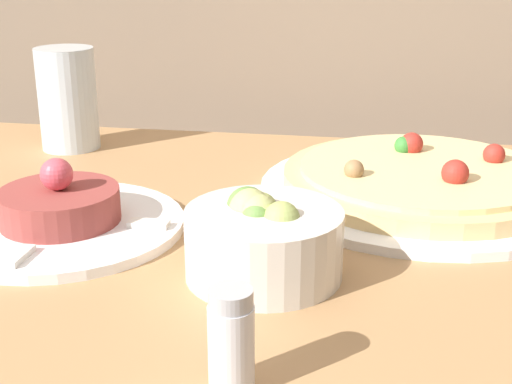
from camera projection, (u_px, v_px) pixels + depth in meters
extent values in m
cube|color=#AD7F51|center=(273.00, 250.00, 0.71)|extent=(1.01, 0.74, 0.03)
cylinder|color=#AD7F51|center=(36.00, 366.00, 1.20)|extent=(0.06, 0.06, 0.74)
cylinder|color=white|center=(421.00, 190.00, 0.81)|extent=(0.37, 0.37, 0.01)
cylinder|color=#E5C17F|center=(422.00, 179.00, 0.81)|extent=(0.31, 0.31, 0.02)
cylinder|color=beige|center=(423.00, 169.00, 0.80)|extent=(0.28, 0.28, 0.01)
sphere|color=#997047|center=(354.00, 170.00, 0.77)|extent=(0.02, 0.02, 0.02)
sphere|color=#B22D23|center=(455.00, 173.00, 0.75)|extent=(0.03, 0.03, 0.03)
sphere|color=#387F33|center=(404.00, 146.00, 0.86)|extent=(0.02, 0.02, 0.02)
sphere|color=#B22D23|center=(412.00, 144.00, 0.86)|extent=(0.03, 0.03, 0.03)
sphere|color=#B22D23|center=(494.00, 155.00, 0.82)|extent=(0.03, 0.03, 0.03)
cylinder|color=white|center=(62.00, 226.00, 0.71)|extent=(0.24, 0.24, 0.01)
cylinder|color=#933D38|center=(60.00, 205.00, 0.70)|extent=(0.12, 0.12, 0.03)
sphere|color=#DB4C5B|center=(57.00, 174.00, 0.69)|extent=(0.03, 0.03, 0.03)
cube|color=white|center=(149.00, 224.00, 0.69)|extent=(0.04, 0.02, 0.01)
cube|color=white|center=(95.00, 188.00, 0.79)|extent=(0.02, 0.04, 0.01)
cube|color=white|center=(17.00, 256.00, 0.62)|extent=(0.02, 0.04, 0.01)
cylinder|color=silver|center=(264.00, 243.00, 0.61)|extent=(0.14, 0.14, 0.06)
sphere|color=#668E42|center=(247.00, 207.00, 0.62)|extent=(0.04, 0.04, 0.04)
sphere|color=#A3B25B|center=(259.00, 210.00, 0.61)|extent=(0.03, 0.03, 0.03)
sphere|color=#B7BC70|center=(259.00, 213.00, 0.60)|extent=(0.03, 0.03, 0.03)
sphere|color=#A3B25B|center=(282.00, 220.00, 0.59)|extent=(0.03, 0.03, 0.03)
sphere|color=#B7BC70|center=(251.00, 210.00, 0.61)|extent=(0.04, 0.04, 0.04)
sphere|color=#668E42|center=(254.00, 217.00, 0.60)|extent=(0.03, 0.03, 0.03)
cylinder|color=silver|center=(68.00, 99.00, 0.97)|extent=(0.08, 0.08, 0.14)
cylinder|color=silver|center=(231.00, 349.00, 0.45)|extent=(0.03, 0.03, 0.06)
cylinder|color=#B2B2B7|center=(231.00, 298.00, 0.44)|extent=(0.03, 0.03, 0.01)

